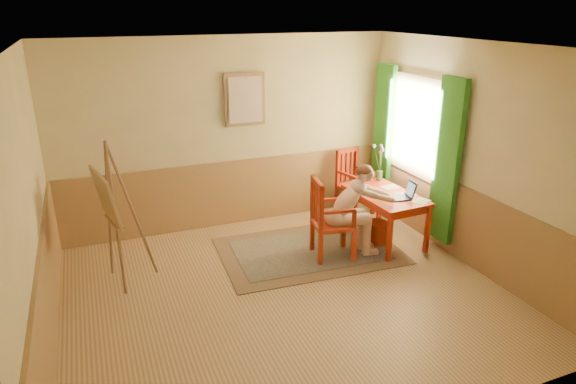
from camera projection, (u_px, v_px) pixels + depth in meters
name	position (u px, v px, depth m)	size (l,w,h in m)	color
room	(286.00, 181.00, 5.45)	(5.04, 4.54, 2.84)	tan
wainscot	(263.00, 229.00, 6.46)	(5.00, 4.50, 1.00)	olive
window	(413.00, 141.00, 7.28)	(0.12, 2.01, 2.20)	white
wall_portrait	(245.00, 100.00, 7.28)	(0.60, 0.05, 0.76)	#94734B
rug	(309.00, 250.00, 6.96)	(2.49, 1.74, 0.02)	#8C7251
table	(385.00, 200.00, 7.06)	(0.80, 1.24, 0.72)	#B12F15
chair_left	(329.00, 219.00, 6.63)	(0.58, 0.56, 1.10)	#B12F15
chair_back	(353.00, 182.00, 8.12)	(0.56, 0.58, 1.03)	#B12F15
figure	(352.00, 207.00, 6.65)	(0.96, 0.49, 1.26)	beige
laptop	(402.00, 195.00, 6.85)	(0.41, 0.28, 0.23)	#1E2338
papers	(395.00, 192.00, 7.06)	(0.77, 1.00, 0.00)	white
vase	(380.00, 164.00, 7.49)	(0.18, 0.27, 0.55)	#3F724C
wastebasket	(377.00, 232.00, 7.16)	(0.30, 0.30, 0.32)	#A83114
easel	(110.00, 202.00, 5.81)	(0.65, 0.80, 1.78)	olive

